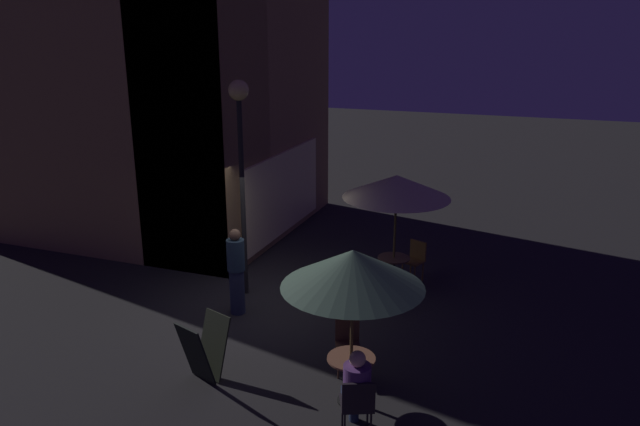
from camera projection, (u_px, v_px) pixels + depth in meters
The scene contains 14 objects.
ground_plane at pixel (260, 306), 12.06m from camera, with size 60.00×60.00×0.00m, color black.
cafe_building at pixel (152, 56), 14.80m from camera, with size 6.44×8.93×9.30m.
street_lamp_near_corner at pixel (240, 135), 11.67m from camera, with size 0.40×0.40×4.38m.
menu_sandwich_board at pixel (204, 349), 9.40m from camera, with size 0.82×0.74×1.01m.
cafe_table_0 at pixel (351, 370), 8.82m from camera, with size 0.71×0.71×0.73m.
cafe_table_1 at pixel (393, 268), 12.58m from camera, with size 0.67×0.67×0.76m.
patio_umbrella_0 at pixel (353, 269), 8.36m from camera, with size 2.03×2.03×2.40m.
patio_umbrella_1 at pixel (397, 187), 12.07m from camera, with size 2.18×2.18×2.51m.
cafe_chair_0 at pixel (348, 340), 9.63m from camera, with size 0.50×0.50×0.90m.
cafe_chair_1 at pixel (357, 402), 8.01m from camera, with size 0.58×0.58×0.92m.
cafe_chair_2 at pixel (415, 257), 13.16m from camera, with size 0.52×0.52×0.88m.
cafe_chair_3 at pixel (371, 280), 11.95m from camera, with size 0.49×0.49×0.90m.
patron_seated_0 at pixel (357, 386), 8.09m from camera, with size 0.56×0.49×1.27m.
patron_standing_1 at pixel (236, 271), 11.53m from camera, with size 0.34×0.34×1.71m.
Camera 1 is at (-9.87, -4.97, 5.31)m, focal length 33.92 mm.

